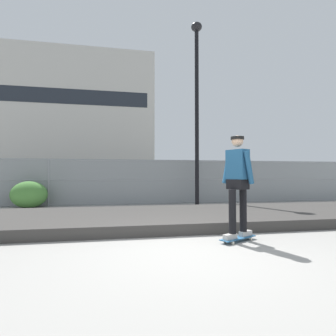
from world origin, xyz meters
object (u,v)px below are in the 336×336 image
object	(u,v)px
skater	(238,179)
parked_car_mid	(168,182)
parked_car_far	(282,182)
skateboard	(238,238)
shrub_left	(29,195)
street_lamp	(197,92)
parked_car_near	(51,183)

from	to	relation	value
skater	parked_car_mid	distance (m)	9.65
skater	parked_car_far	world-z (taller)	skater
skateboard	shrub_left	distance (m)	8.08
street_lamp	parked_car_near	bearing A→B (deg)	149.69
street_lamp	parked_car_near	xyz separation A→B (m)	(-6.37, 3.72, -3.74)
parked_car_near	parked_car_far	world-z (taller)	same
parked_car_near	shrub_left	distance (m)	3.51
parked_car_near	parked_car_far	size ratio (longest dim) A/B	1.01
parked_car_mid	skater	bearing A→B (deg)	-93.16
street_lamp	parked_car_far	distance (m)	8.20
street_lamp	parked_car_far	world-z (taller)	street_lamp
skateboard	skater	world-z (taller)	skater
skateboard	parked_car_far	bearing A→B (deg)	52.65
parked_car_mid	parked_car_far	size ratio (longest dim) A/B	1.02
skateboard	parked_car_near	bearing A→B (deg)	119.31
street_lamp	shrub_left	size ratio (longest dim) A/B	5.85
parked_car_far	shrub_left	distance (m)	13.09
skater	street_lamp	bearing A→B (deg)	80.23
skateboard	shrub_left	xyz separation A→B (m)	(-5.32, 6.07, 0.43)
parked_car_near	parked_car_far	distance (m)	12.65
parked_car_mid	parked_car_far	bearing A→B (deg)	-0.62
street_lamp	parked_car_far	bearing A→B (deg)	30.62
street_lamp	parked_car_mid	distance (m)	5.35
skater	parked_car_far	bearing A→B (deg)	52.65
parked_car_mid	shrub_left	distance (m)	6.86
skater	parked_car_mid	xyz separation A→B (m)	(0.53, 9.63, -0.29)
parked_car_near	parked_car_mid	size ratio (longest dim) A/B	0.99
street_lamp	parked_car_mid	bearing A→B (deg)	97.12
skateboard	skater	size ratio (longest dim) A/B	0.43
parked_car_far	skater	bearing A→B (deg)	-127.35
parked_car_far	shrub_left	bearing A→B (deg)	-164.54
street_lamp	parked_car_near	world-z (taller)	street_lamp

